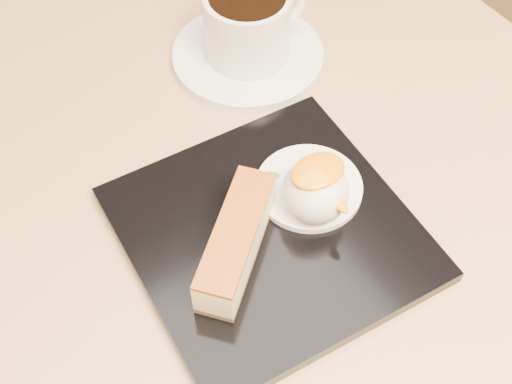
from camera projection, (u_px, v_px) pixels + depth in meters
table at (192, 281)px, 0.74m from camera, size 0.80×0.80×0.72m
dessert_plate at (270, 233)px, 0.58m from camera, size 0.24×0.24×0.01m
cheesecake at (236, 241)px, 0.55m from camera, size 0.11×0.10×0.04m
cream_smear at (309, 187)px, 0.60m from camera, size 0.09×0.09×0.01m
ice_cream_scoop at (315, 192)px, 0.56m from camera, size 0.05×0.05×0.05m
mango_sauce at (318, 171)px, 0.55m from camera, size 0.05×0.03×0.01m
mint_sprig at (264, 181)px, 0.60m from camera, size 0.03×0.02×0.00m
saucer at (248, 56)px, 0.71m from camera, size 0.15×0.15×0.01m
coffee_cup at (249, 23)px, 0.68m from camera, size 0.11×0.08×0.07m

